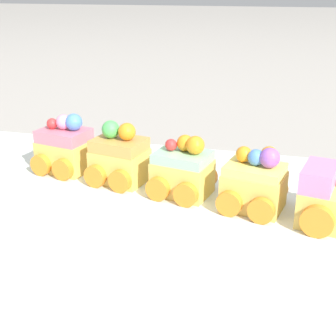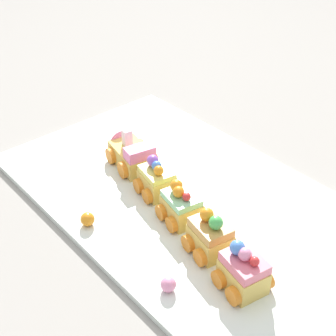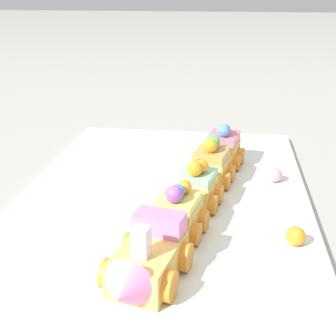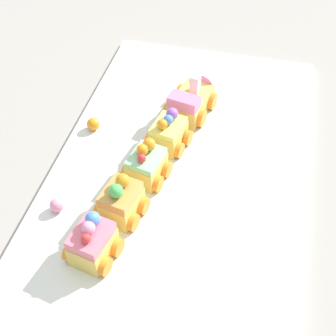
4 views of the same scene
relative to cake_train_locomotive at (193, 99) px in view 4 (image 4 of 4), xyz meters
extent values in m
plane|color=gray|center=(-0.17, -0.01, -0.04)|extent=(10.00, 10.00, 0.00)
cube|color=silver|center=(-0.17, -0.01, -0.03)|extent=(0.75, 0.43, 0.01)
cube|color=#E0BC56|center=(-0.01, 0.00, -0.01)|extent=(0.11, 0.08, 0.04)
cube|color=pink|center=(-0.04, 0.01, 0.03)|extent=(0.04, 0.06, 0.02)
cone|color=pink|center=(0.05, -0.01, 0.00)|extent=(0.04, 0.06, 0.05)
cube|color=white|center=(0.01, 0.00, 0.02)|extent=(0.02, 0.02, 0.02)
cube|color=white|center=(0.01, 0.00, 0.04)|extent=(0.02, 0.02, 0.02)
cylinder|color=orange|center=(0.01, -0.04, -0.01)|extent=(0.03, 0.02, 0.03)
cylinder|color=orange|center=(0.02, 0.03, -0.01)|extent=(0.03, 0.02, 0.03)
cylinder|color=orange|center=(-0.04, -0.03, -0.01)|extent=(0.03, 0.02, 0.03)
cylinder|color=orange|center=(-0.03, 0.04, -0.01)|extent=(0.03, 0.02, 0.03)
cube|color=#E0BC56|center=(-0.11, 0.02, 0.00)|extent=(0.07, 0.06, 0.04)
cube|color=#EFE066|center=(-0.11, 0.02, 0.02)|extent=(0.07, 0.06, 0.01)
sphere|color=orange|center=(-0.12, 0.03, 0.04)|extent=(0.02, 0.02, 0.02)
sphere|color=#4C84E0|center=(-0.11, 0.02, 0.04)|extent=(0.02, 0.02, 0.02)
sphere|color=#9956C6|center=(-0.10, 0.02, 0.04)|extent=(0.03, 0.03, 0.02)
cylinder|color=orange|center=(-0.10, -0.01, -0.01)|extent=(0.03, 0.01, 0.03)
cylinder|color=orange|center=(-0.09, 0.05, -0.01)|extent=(0.03, 0.01, 0.03)
cylinder|color=orange|center=(-0.13, 0.00, -0.01)|extent=(0.03, 0.01, 0.03)
cylinder|color=orange|center=(-0.12, 0.05, -0.01)|extent=(0.03, 0.01, 0.03)
cube|color=#E0BC56|center=(-0.19, 0.04, 0.00)|extent=(0.07, 0.06, 0.04)
cube|color=#93DBA3|center=(-0.19, 0.04, 0.02)|extent=(0.07, 0.06, 0.01)
sphere|color=red|center=(-0.21, 0.04, 0.03)|extent=(0.02, 0.02, 0.01)
sphere|color=orange|center=(-0.19, 0.05, 0.04)|extent=(0.02, 0.02, 0.02)
sphere|color=orange|center=(-0.18, 0.04, 0.04)|extent=(0.03, 0.03, 0.02)
cylinder|color=orange|center=(-0.18, 0.01, -0.01)|extent=(0.03, 0.01, 0.03)
cylinder|color=orange|center=(-0.17, 0.06, -0.01)|extent=(0.03, 0.01, 0.03)
cylinder|color=orange|center=(-0.22, 0.01, -0.01)|extent=(0.03, 0.01, 0.03)
cylinder|color=orange|center=(-0.20, 0.07, -0.01)|extent=(0.03, 0.01, 0.03)
cube|color=#E0BC56|center=(-0.28, 0.06, 0.00)|extent=(0.07, 0.06, 0.04)
cube|color=#CC9347|center=(-0.28, 0.06, 0.02)|extent=(0.07, 0.06, 0.01)
sphere|color=#4CBC56|center=(-0.29, 0.06, 0.04)|extent=(0.03, 0.03, 0.02)
sphere|color=orange|center=(-0.27, 0.05, 0.04)|extent=(0.03, 0.03, 0.02)
cylinder|color=orange|center=(-0.27, 0.02, -0.01)|extent=(0.03, 0.01, 0.03)
cylinder|color=orange|center=(-0.25, 0.08, -0.01)|extent=(0.03, 0.01, 0.03)
cylinder|color=orange|center=(-0.30, 0.03, -0.01)|extent=(0.03, 0.01, 0.03)
cylinder|color=orange|center=(-0.29, 0.09, -0.01)|extent=(0.03, 0.01, 0.03)
cube|color=#E0BC56|center=(-0.36, 0.07, 0.00)|extent=(0.07, 0.06, 0.04)
cube|color=#E57084|center=(-0.36, 0.07, 0.02)|extent=(0.07, 0.06, 0.02)
sphere|color=red|center=(-0.38, 0.07, 0.04)|extent=(0.02, 0.02, 0.01)
sphere|color=pink|center=(-0.36, 0.07, 0.04)|extent=(0.02, 0.02, 0.02)
sphere|color=#4C84E0|center=(-0.34, 0.07, 0.04)|extent=(0.03, 0.03, 0.02)
cylinder|color=orange|center=(-0.35, 0.04, -0.01)|extent=(0.03, 0.01, 0.03)
cylinder|color=orange|center=(-0.34, 0.10, -0.01)|extent=(0.03, 0.01, 0.03)
cylinder|color=orange|center=(-0.38, 0.05, -0.01)|extent=(0.03, 0.01, 0.03)
cylinder|color=orange|center=(-0.37, 0.10, -0.01)|extent=(0.03, 0.01, 0.03)
sphere|color=orange|center=(-0.10, 0.17, -0.01)|extent=(0.02, 0.02, 0.02)
sphere|color=pink|center=(-0.29, 0.16, -0.01)|extent=(0.02, 0.02, 0.02)
camera|label=1|loc=(-0.08, -0.45, 0.21)|focal=50.00mm
camera|label=2|loc=(-0.63, 0.46, 0.51)|focal=50.00mm
camera|label=3|loc=(0.41, 0.08, 0.27)|focal=50.00mm
camera|label=4|loc=(-0.70, -0.12, 0.56)|focal=50.00mm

